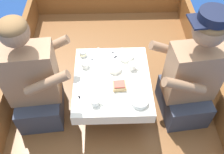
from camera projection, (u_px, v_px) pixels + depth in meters
ground_plane at (112, 115)px, 2.54m from camera, size 60.00×60.00×0.00m
boat_deck at (112, 108)px, 2.44m from camera, size 1.91×2.89×0.25m
gunwale_port at (8, 94)px, 2.22m from camera, size 0.06×2.89×0.29m
gunwale_starboard at (214, 89)px, 2.25m from camera, size 0.06×2.89×0.29m
bow_coaming at (109, 1)px, 3.13m from camera, size 1.79×0.06×0.34m
cockpit_table at (112, 82)px, 2.08m from camera, size 0.63×0.73×0.36m
person_port at (34, 83)px, 1.96m from camera, size 0.55×0.48×1.03m
person_starboard at (191, 78)px, 1.95m from camera, size 0.55×0.49×1.06m
plate_sandwich at (119, 88)px, 1.98m from camera, size 0.19×0.19×0.01m
plate_bread at (91, 85)px, 2.00m from camera, size 0.22×0.22×0.01m
sandwich at (119, 86)px, 1.96m from camera, size 0.11×0.10×0.05m
bowl_port_near at (115, 68)px, 2.09m from camera, size 0.11×0.11×0.04m
bowl_starboard_near at (139, 101)px, 1.88m from camera, size 0.14×0.14×0.04m
bowl_center_far at (126, 56)px, 2.19m from camera, size 0.14×0.14×0.04m
coffee_cup_port at (95, 102)px, 1.87m from camera, size 0.10×0.07×0.05m
coffee_cup_starboard at (133, 66)px, 2.10m from camera, size 0.09×0.06×0.06m
coffee_cup_center at (85, 64)px, 2.12m from camera, size 0.10×0.07×0.05m
tin_can at (83, 53)px, 2.20m from camera, size 0.07×0.07×0.05m
utensil_spoon_port at (118, 50)px, 2.26m from camera, size 0.16×0.09×0.01m
utensil_fork_starboard at (112, 60)px, 2.18m from camera, size 0.13×0.14×0.00m
utensil_fork_port at (82, 102)px, 1.90m from camera, size 0.08×0.17×0.00m
utensil_knife_starboard at (106, 53)px, 2.25m from camera, size 0.17×0.02×0.00m
utensil_spoon_center at (92, 60)px, 2.19m from camera, size 0.17×0.05×0.01m
utensil_spoon_starboard at (97, 52)px, 2.25m from camera, size 0.08×0.16×0.01m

